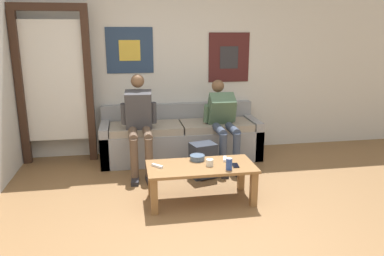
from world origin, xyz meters
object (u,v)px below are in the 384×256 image
drink_can_blue (229,164)px  game_controller_near_left (225,159)px  couch (181,139)px  cell_phone (235,165)px  person_seated_adult (139,120)px  coffee_table (201,172)px  game_controller_near_right (157,166)px  person_seated_teen (223,119)px  ceramic_bowl (197,157)px  backpack (203,161)px  pillar_candle (210,163)px

drink_can_blue → game_controller_near_left: size_ratio=0.84×
couch → cell_phone: bearing=-76.6°
person_seated_adult → couch: bearing=34.0°
coffee_table → person_seated_adult: (-0.60, 1.05, 0.34)m
game_controller_near_right → coffee_table: bearing=-4.1°
person_seated_adult → person_seated_teen: (1.13, 0.06, -0.04)m
ceramic_bowl → drink_can_blue: size_ratio=1.37×
person_seated_adult → backpack: bearing=-27.0°
game_controller_near_left → person_seated_teen: bearing=77.1°
person_seated_teen → game_controller_near_right: person_seated_teen is taller
coffee_table → game_controller_near_left: (0.30, 0.12, 0.08)m
backpack → pillar_candle: bearing=-96.1°
person_seated_adult → ceramic_bowl: bearing=-56.0°
pillar_candle → game_controller_near_left: pillar_candle is taller
backpack → cell_phone: backpack is taller
coffee_table → ceramic_bowl: 0.20m
couch → drink_can_blue: bearing=-80.6°
coffee_table → pillar_candle: bearing=-17.4°
person_seated_adult → drink_can_blue: size_ratio=10.09×
ceramic_bowl → drink_can_blue: 0.44m
backpack → drink_can_blue: drink_can_blue is taller
person_seated_adult → game_controller_near_right: 1.06m
coffee_table → pillar_candle: 0.14m
backpack → person_seated_teen: bearing=51.6°
pillar_candle → game_controller_near_right: bearing=173.7°
game_controller_near_left → backpack: bearing=103.8°
pillar_candle → person_seated_adult: bearing=122.7°
pillar_candle → cell_phone: pillar_candle is taller
backpack → cell_phone: bearing=-75.3°
couch → person_seated_teen: size_ratio=1.99×
game_controller_near_right → cell_phone: game_controller_near_right is taller
couch → pillar_candle: couch is taller
person_seated_teen → backpack: bearing=-128.4°
coffee_table → game_controller_near_left: 0.33m
person_seated_adult → backpack: 0.98m
game_controller_near_right → cell_phone: 0.83m
person_seated_adult → pillar_candle: bearing=-57.3°
game_controller_near_left → game_controller_near_right: same height
game_controller_near_right → cell_phone: bearing=-7.6°
person_seated_teen → couch: bearing=147.5°
backpack → ceramic_bowl: size_ratio=2.58×
person_seated_adult → ceramic_bowl: person_seated_adult is taller
couch → game_controller_near_right: 1.50m
backpack → game_controller_near_left: size_ratio=2.97×
person_seated_adult → backpack: person_seated_adult is taller
coffee_table → ceramic_bowl: ceramic_bowl is taller
person_seated_adult → backpack: size_ratio=2.85×
person_seated_teen → pillar_candle: bearing=-110.8°
coffee_table → person_seated_adult: 1.26m
ceramic_bowl → cell_phone: 0.44m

